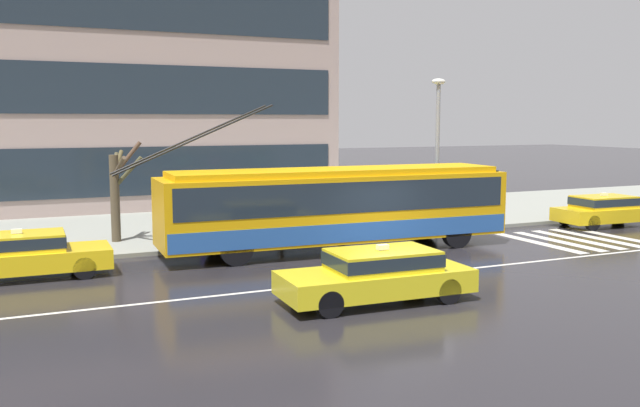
{
  "coord_description": "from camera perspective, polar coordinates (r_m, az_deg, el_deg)",
  "views": [
    {
      "loc": [
        -10.59,
        -17.48,
        4.36
      ],
      "look_at": [
        -1.11,
        3.57,
        1.55
      ],
      "focal_mm": 38.36,
      "sensor_mm": 36.0,
      "label": 1
    }
  ],
  "objects": [
    {
      "name": "ground_plane",
      "position": [
        20.9,
        6.85,
        -5.16
      ],
      "size": [
        160.0,
        160.0,
        0.0
      ],
      "primitive_type": "plane",
      "color": "#242226"
    },
    {
      "name": "sidewalk_slab",
      "position": [
        29.38,
        -2.83,
        -1.47
      ],
      "size": [
        80.0,
        10.0,
        0.14
      ],
      "primitive_type": "cube",
      "color": "gray",
      "rests_on": "ground_plane"
    },
    {
      "name": "crosswalk_stripe_edge_near",
      "position": [
        25.72,
        17.76,
        -3.15
      ],
      "size": [
        0.44,
        4.4,
        0.01
      ],
      "primitive_type": "cube",
      "color": "beige",
      "rests_on": "ground_plane"
    },
    {
      "name": "crosswalk_stripe_inner_a",
      "position": [
        26.33,
        19.22,
        -2.98
      ],
      "size": [
        0.44,
        4.4,
        0.01
      ],
      "primitive_type": "cube",
      "color": "beige",
      "rests_on": "ground_plane"
    },
    {
      "name": "crosswalk_stripe_center",
      "position": [
        26.95,
        20.61,
        -2.81
      ],
      "size": [
        0.44,
        4.4,
        0.01
      ],
      "primitive_type": "cube",
      "color": "beige",
      "rests_on": "ground_plane"
    },
    {
      "name": "crosswalk_stripe_inner_b",
      "position": [
        27.58,
        21.94,
        -2.66
      ],
      "size": [
        0.44,
        4.4,
        0.01
      ],
      "primitive_type": "cube",
      "color": "beige",
      "rests_on": "ground_plane"
    },
    {
      "name": "crosswalk_stripe_edge_far",
      "position": [
        28.24,
        23.21,
        -2.51
      ],
      "size": [
        0.44,
        4.4,
        0.01
      ],
      "primitive_type": "cube",
      "color": "beige",
      "rests_on": "ground_plane"
    },
    {
      "name": "lane_centre_line",
      "position": [
        19.9,
        8.64,
        -5.79
      ],
      "size": [
        72.0,
        0.14,
        0.01
      ],
      "primitive_type": "cube",
      "color": "silver",
      "rests_on": "ground_plane"
    },
    {
      "name": "trolleybus",
      "position": [
        22.89,
        1.48,
        -0.15
      ],
      "size": [
        13.23,
        2.94,
        4.87
      ],
      "color": "#E5A10C",
      "rests_on": "ground_plane"
    },
    {
      "name": "taxi_oncoming_near",
      "position": [
        16.61,
        4.86,
        -5.8
      ],
      "size": [
        4.73,
        2.0,
        1.39
      ],
      "color": "yellow",
      "rests_on": "ground_plane"
    },
    {
      "name": "taxi_ahead_of_bus",
      "position": [
        30.72,
        22.71,
        -0.44
      ],
      "size": [
        4.47,
        2.01,
        1.39
      ],
      "color": "yellow",
      "rests_on": "ground_plane"
    },
    {
      "name": "taxi_queued_behind_bus",
      "position": [
        20.69,
        -23.59,
        -3.83
      ],
      "size": [
        4.58,
        1.86,
        1.39
      ],
      "color": "yellow",
      "rests_on": "ground_plane"
    },
    {
      "name": "pedestrian_at_shelter",
      "position": [
        25.45,
        -3.19,
        0.97
      ],
      "size": [
        1.34,
        1.34,
        2.0
      ],
      "color": "black",
      "rests_on": "sidewalk_slab"
    },
    {
      "name": "pedestrian_approaching_curb",
      "position": [
        27.04,
        7.99,
        1.34
      ],
      "size": [
        1.63,
        1.63,
        1.96
      ],
      "color": "black",
      "rests_on": "sidewalk_slab"
    },
    {
      "name": "pedestrian_walking_past",
      "position": [
        25.79,
        2.01,
        0.96
      ],
      "size": [
        1.42,
        1.42,
        1.92
      ],
      "color": "black",
      "rests_on": "sidewalk_slab"
    },
    {
      "name": "pedestrian_waiting_by_pole",
      "position": [
        25.28,
        -9.83,
        0.86
      ],
      "size": [
        1.05,
        1.05,
        2.04
      ],
      "color": "navy",
      "rests_on": "sidewalk_slab"
    },
    {
      "name": "street_lamp",
      "position": [
        27.27,
        9.78,
        5.35
      ],
      "size": [
        0.6,
        0.32,
        5.84
      ],
      "color": "gray",
      "rests_on": "sidewalk_slab"
    },
    {
      "name": "street_tree_bare",
      "position": [
        24.87,
        -16.57,
        1.21
      ],
      "size": [
        1.13,
        2.02,
        3.51
      ],
      "color": "#4E4331",
      "rests_on": "sidewalk_slab"
    }
  ]
}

